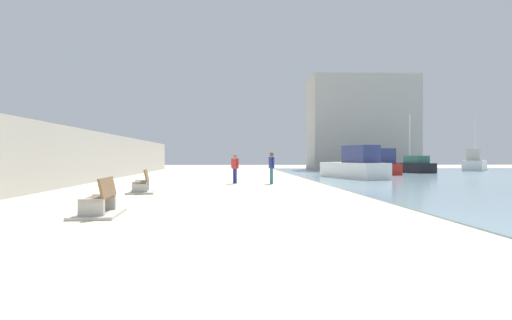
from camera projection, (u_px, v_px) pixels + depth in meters
The scene contains 11 objects.
ground_plane at pixel (214, 184), 25.79m from camera, with size 120.00×120.00×0.00m, color beige.
seawall at pixel (75, 157), 25.36m from camera, with size 0.80×64.00×3.02m, color #ADAAA3.
bench_near at pixel (99, 206), 12.09m from camera, with size 1.19×2.15×0.98m.
bench_far at pixel (142, 187), 19.72m from camera, with size 1.35×2.22×0.98m.
person_walking at pixel (235, 166), 26.56m from camera, with size 0.43×0.37×1.66m.
person_standing at pixel (272, 165), 25.99m from camera, with size 0.30×0.49×1.77m.
boat_nearest at pixel (412, 166), 43.75m from camera, with size 3.03×5.19×5.48m.
boat_far_right at pixel (381, 165), 38.94m from camera, with size 2.16×4.65×2.14m.
boat_mid_bay at pixel (475, 163), 49.97m from camera, with size 4.51×5.35×7.08m.
boat_distant at pixel (355, 166), 32.33m from camera, with size 3.42×6.94×2.23m.
harbor_building at pixel (362, 124), 54.59m from camera, with size 12.00×6.00×10.70m, color #ADAAA3.
Camera 1 is at (0.85, -7.86, 1.51)m, focal length 33.13 mm.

